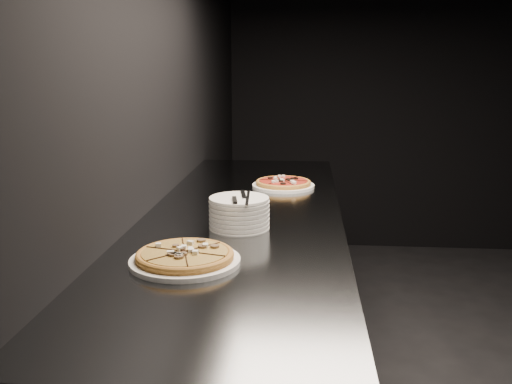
# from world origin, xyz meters

# --- Properties ---
(wall_left) EXTENTS (0.02, 5.00, 2.80)m
(wall_left) POSITION_xyz_m (-2.50, 0.00, 1.40)
(wall_left) COLOR black
(wall_left) RESTS_ON floor
(counter) EXTENTS (0.74, 2.44, 0.92)m
(counter) POSITION_xyz_m (-2.13, 0.00, 0.46)
(counter) COLOR slate
(counter) RESTS_ON floor
(pizza_mushroom) EXTENTS (0.34, 0.34, 0.04)m
(pizza_mushroom) POSITION_xyz_m (-2.24, -0.58, 0.94)
(pizza_mushroom) COLOR white
(pizza_mushroom) RESTS_ON counter
(pizza_tomato) EXTENTS (0.29, 0.29, 0.03)m
(pizza_tomato) POSITION_xyz_m (-2.00, 0.48, 0.94)
(pizza_tomato) COLOR white
(pizza_tomato) RESTS_ON counter
(plate_stack) EXTENTS (0.21, 0.21, 0.11)m
(plate_stack) POSITION_xyz_m (-2.12, -0.20, 0.97)
(plate_stack) COLOR white
(plate_stack) RESTS_ON counter
(cutlery) EXTENTS (0.07, 0.22, 0.01)m
(cutlery) POSITION_xyz_m (-2.12, -0.22, 1.03)
(cutlery) COLOR #B7BBBF
(cutlery) RESTS_ON plate_stack
(ramekin) EXTENTS (0.08, 0.08, 0.07)m
(ramekin) POSITION_xyz_m (-2.09, -0.04, 0.96)
(ramekin) COLOR white
(ramekin) RESTS_ON counter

